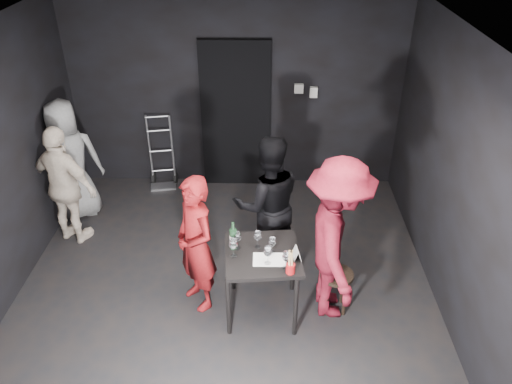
{
  "coord_description": "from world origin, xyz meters",
  "views": [
    {
      "loc": [
        0.42,
        -3.94,
        3.79
      ],
      "look_at": [
        0.33,
        0.25,
        1.18
      ],
      "focal_mm": 35.0,
      "sensor_mm": 36.0,
      "label": 1
    }
  ],
  "objects_px": {
    "tasting_table": "(263,261)",
    "man_maroon": "(338,229)",
    "woman_black": "(268,200)",
    "wine_bottle": "(233,238)",
    "hand_truck": "(163,172)",
    "stool": "(336,281)",
    "server_red": "(196,245)",
    "breadstick_cup": "(291,262)",
    "bystander_grey": "(69,157)",
    "bystander_cream": "(65,186)"
  },
  "relations": [
    {
      "from": "bystander_cream",
      "to": "breadstick_cup",
      "type": "distance_m",
      "value": 2.98
    },
    {
      "from": "stool",
      "to": "woman_black",
      "type": "bearing_deg",
      "value": 133.11
    },
    {
      "from": "tasting_table",
      "to": "breadstick_cup",
      "type": "distance_m",
      "value": 0.43
    },
    {
      "from": "hand_truck",
      "to": "server_red",
      "type": "relative_size",
      "value": 0.73
    },
    {
      "from": "hand_truck",
      "to": "stool",
      "type": "relative_size",
      "value": 2.3
    },
    {
      "from": "bystander_grey",
      "to": "wine_bottle",
      "type": "relative_size",
      "value": 5.65
    },
    {
      "from": "bystander_cream",
      "to": "wine_bottle",
      "type": "distance_m",
      "value": 2.33
    },
    {
      "from": "tasting_table",
      "to": "stool",
      "type": "distance_m",
      "value": 0.8
    },
    {
      "from": "hand_truck",
      "to": "man_maroon",
      "type": "relative_size",
      "value": 0.54
    },
    {
      "from": "tasting_table",
      "to": "server_red",
      "type": "distance_m",
      "value": 0.68
    },
    {
      "from": "stool",
      "to": "wine_bottle",
      "type": "height_order",
      "value": "wine_bottle"
    },
    {
      "from": "stool",
      "to": "server_red",
      "type": "distance_m",
      "value": 1.46
    },
    {
      "from": "stool",
      "to": "bystander_grey",
      "type": "relative_size",
      "value": 0.28
    },
    {
      "from": "server_red",
      "to": "man_maroon",
      "type": "relative_size",
      "value": 0.74
    },
    {
      "from": "server_red",
      "to": "bystander_cream",
      "type": "xyz_separation_m",
      "value": [
        -1.67,
        1.07,
        0.02
      ]
    },
    {
      "from": "server_red",
      "to": "breadstick_cup",
      "type": "xyz_separation_m",
      "value": [
        0.92,
        -0.4,
        0.13
      ]
    },
    {
      "from": "tasting_table",
      "to": "man_maroon",
      "type": "xyz_separation_m",
      "value": [
        0.71,
        0.06,
        0.35
      ]
    },
    {
      "from": "bystander_grey",
      "to": "wine_bottle",
      "type": "bearing_deg",
      "value": 127.29
    },
    {
      "from": "stool",
      "to": "woman_black",
      "type": "distance_m",
      "value": 1.13
    },
    {
      "from": "woman_black",
      "to": "man_maroon",
      "type": "xyz_separation_m",
      "value": [
        0.66,
        -0.73,
        0.15
      ]
    },
    {
      "from": "tasting_table",
      "to": "wine_bottle",
      "type": "xyz_separation_m",
      "value": [
        -0.29,
        0.08,
        0.21
      ]
    },
    {
      "from": "tasting_table",
      "to": "breadstick_cup",
      "type": "xyz_separation_m",
      "value": [
        0.26,
        -0.28,
        0.22
      ]
    },
    {
      "from": "stool",
      "to": "bystander_grey",
      "type": "height_order",
      "value": "bystander_grey"
    },
    {
      "from": "wine_bottle",
      "to": "man_maroon",
      "type": "bearing_deg",
      "value": -1.06
    },
    {
      "from": "stool",
      "to": "bystander_grey",
      "type": "distance_m",
      "value": 3.66
    },
    {
      "from": "man_maroon",
      "to": "breadstick_cup",
      "type": "relative_size",
      "value": 7.64
    },
    {
      "from": "server_red",
      "to": "breadstick_cup",
      "type": "bearing_deg",
      "value": 28.96
    },
    {
      "from": "stool",
      "to": "wine_bottle",
      "type": "distance_m",
      "value": 1.14
    },
    {
      "from": "wine_bottle",
      "to": "breadstick_cup",
      "type": "bearing_deg",
      "value": -33.04
    },
    {
      "from": "man_maroon",
      "to": "breadstick_cup",
      "type": "distance_m",
      "value": 0.58
    },
    {
      "from": "breadstick_cup",
      "to": "woman_black",
      "type": "bearing_deg",
      "value": 101.08
    },
    {
      "from": "hand_truck",
      "to": "wine_bottle",
      "type": "distance_m",
      "value": 2.78
    },
    {
      "from": "wine_bottle",
      "to": "tasting_table",
      "type": "bearing_deg",
      "value": -15.01
    },
    {
      "from": "stool",
      "to": "bystander_cream",
      "type": "bearing_deg",
      "value": 159.6
    },
    {
      "from": "bystander_cream",
      "to": "bystander_grey",
      "type": "relative_size",
      "value": 0.89
    },
    {
      "from": "stool",
      "to": "bystander_cream",
      "type": "xyz_separation_m",
      "value": [
        -3.08,
        1.15,
        0.39
      ]
    },
    {
      "from": "hand_truck",
      "to": "woman_black",
      "type": "distance_m",
      "value": 2.39
    },
    {
      "from": "tasting_table",
      "to": "woman_black",
      "type": "bearing_deg",
      "value": 86.43
    },
    {
      "from": "woman_black",
      "to": "wine_bottle",
      "type": "height_order",
      "value": "woman_black"
    },
    {
      "from": "tasting_table",
      "to": "man_maroon",
      "type": "distance_m",
      "value": 0.79
    },
    {
      "from": "tasting_table",
      "to": "bystander_cream",
      "type": "xyz_separation_m",
      "value": [
        -2.33,
        1.19,
        0.11
      ]
    },
    {
      "from": "server_red",
      "to": "woman_black",
      "type": "relative_size",
      "value": 0.87
    },
    {
      "from": "hand_truck",
      "to": "bystander_grey",
      "type": "bearing_deg",
      "value": -152.83
    },
    {
      "from": "wine_bottle",
      "to": "breadstick_cup",
      "type": "relative_size",
      "value": 1.14
    },
    {
      "from": "tasting_table",
      "to": "stool",
      "type": "relative_size",
      "value": 1.6
    },
    {
      "from": "wine_bottle",
      "to": "bystander_grey",
      "type": "bearing_deg",
      "value": 142.66
    },
    {
      "from": "stool",
      "to": "wine_bottle",
      "type": "bearing_deg",
      "value": 178.01
    },
    {
      "from": "hand_truck",
      "to": "woman_black",
      "type": "bearing_deg",
      "value": -59.2
    },
    {
      "from": "bystander_grey",
      "to": "wine_bottle",
      "type": "xyz_separation_m",
      "value": [
        2.18,
        -1.66,
        0.01
      ]
    },
    {
      "from": "tasting_table",
      "to": "bystander_cream",
      "type": "distance_m",
      "value": 2.62
    }
  ]
}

